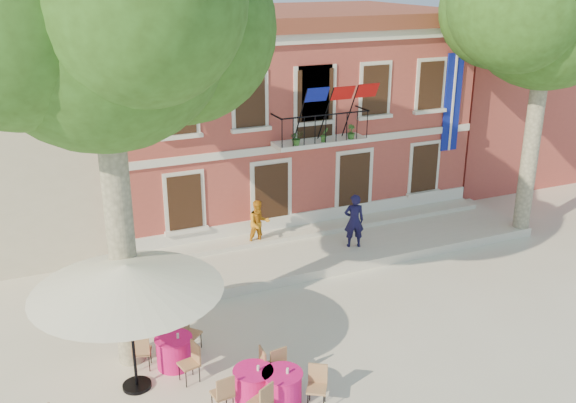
# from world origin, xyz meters

# --- Properties ---
(ground) EXTENTS (90.00, 90.00, 0.00)m
(ground) POSITION_xyz_m (0.00, 0.00, 0.00)
(ground) COLOR beige
(ground) RESTS_ON ground
(main_building) EXTENTS (13.50, 9.59, 7.50)m
(main_building) POSITION_xyz_m (2.00, 9.99, 3.78)
(main_building) COLOR #A5423B
(main_building) RESTS_ON ground
(neighbor_east) EXTENTS (9.40, 9.40, 6.40)m
(neighbor_east) POSITION_xyz_m (14.00, 11.00, 3.22)
(neighbor_east) COLOR #A5423B
(neighbor_east) RESTS_ON ground
(terrace) EXTENTS (14.00, 3.40, 0.30)m
(terrace) POSITION_xyz_m (2.00, 4.40, 0.15)
(terrace) COLOR silver
(terrace) RESTS_ON ground
(plane_tree_west) EXTENTS (5.48, 5.48, 10.77)m
(plane_tree_west) POSITION_xyz_m (-5.42, 0.73, 7.95)
(plane_tree_west) COLOR #A59E84
(plane_tree_west) RESTS_ON ground
(plane_tree_east) EXTENTS (5.38, 5.38, 10.57)m
(plane_tree_east) POSITION_xyz_m (8.75, 2.99, 7.82)
(plane_tree_east) COLOR #A59E84
(plane_tree_east) RESTS_ON ground
(patio_umbrella) EXTENTS (4.13, 4.13, 3.07)m
(patio_umbrella) POSITION_xyz_m (-5.54, -0.43, 2.76)
(patio_umbrella) COLOR black
(patio_umbrella) RESTS_ON ground
(pedestrian_navy) EXTENTS (0.76, 0.61, 1.81)m
(pedestrian_navy) POSITION_xyz_m (2.46, 3.89, 1.21)
(pedestrian_navy) COLOR #121036
(pedestrian_navy) RESTS_ON terrace
(pedestrian_orange) EXTENTS (0.78, 0.61, 1.58)m
(pedestrian_orange) POSITION_xyz_m (-0.37, 5.19, 1.09)
(pedestrian_orange) COLOR orange
(pedestrian_orange) RESTS_ON terrace
(cafe_table_0) EXTENTS (1.96, 0.90, 0.95)m
(cafe_table_0) POSITION_xyz_m (-3.28, -1.93, 0.42)
(cafe_table_0) COLOR #DE147F
(cafe_table_0) RESTS_ON ground
(cafe_table_1) EXTENTS (1.87, 1.66, 0.95)m
(cafe_table_1) POSITION_xyz_m (-2.73, -2.27, 0.43)
(cafe_table_1) COLOR #DE147F
(cafe_table_1) RESTS_ON ground
(cafe_table_3) EXTENTS (1.83, 1.78, 0.95)m
(cafe_table_3) POSITION_xyz_m (-4.54, 0.04, 0.43)
(cafe_table_3) COLOR #DE147F
(cafe_table_3) RESTS_ON ground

